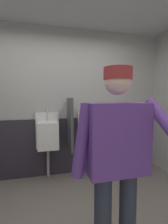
{
  "coord_description": "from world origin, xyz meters",
  "views": [
    {
      "loc": [
        -0.36,
        -1.46,
        1.42
      ],
      "look_at": [
        0.11,
        0.32,
        1.25
      ],
      "focal_mm": 26.8,
      "sensor_mm": 36.0,
      "label": 1
    }
  ],
  "objects": [
    {
      "name": "privacy_divider_panel",
      "position": [
        0.13,
        1.33,
        0.95
      ],
      "size": [
        0.04,
        0.4,
        0.9
      ],
      "primitive_type": "cube",
      "color": "#4C4C51"
    },
    {
      "name": "urinal_middle",
      "position": [
        0.5,
        1.4,
        0.78
      ],
      "size": [
        0.4,
        0.34,
        1.24
      ],
      "color": "white",
      "rests_on": "ground_plane"
    },
    {
      "name": "person",
      "position": [
        0.22,
        -0.29,
        0.96
      ],
      "size": [
        0.69,
        0.6,
        1.64
      ],
      "color": "#2D3342",
      "rests_on": "ground_plane"
    },
    {
      "name": "wall_back",
      "position": [
        0.0,
        1.62,
        1.32
      ],
      "size": [
        4.46,
        0.12,
        2.63
      ],
      "primitive_type": "cube",
      "color": "#B2B2AD",
      "rests_on": "ground_plane"
    },
    {
      "name": "urinal_left",
      "position": [
        -0.25,
        1.4,
        0.78
      ],
      "size": [
        0.4,
        0.34,
        1.24
      ],
      "color": "white",
      "rests_on": "ground_plane"
    },
    {
      "name": "wainscot_band_back",
      "position": [
        0.0,
        1.54,
        0.51
      ],
      "size": [
        3.86,
        0.03,
        1.03
      ],
      "primitive_type": "cube",
      "color": "#2D2833",
      "rests_on": "ground_plane"
    }
  ]
}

